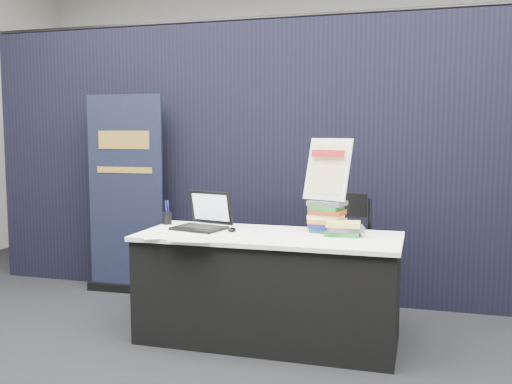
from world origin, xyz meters
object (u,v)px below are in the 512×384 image
object	(u,v)px
laptop	(201,220)
book_stack_short	(344,229)
info_sign	(328,170)
book_stack_tall	(326,217)
stacking_chair	(337,255)
pullup_banner	(126,206)
display_table	(268,287)

from	to	relation	value
laptop	book_stack_short	xyz separation A→B (m)	(1.03, 0.01, -0.01)
book_stack_short	info_sign	size ratio (longest dim) A/B	0.54
book_stack_tall	info_sign	bearing A→B (deg)	90.00
book_stack_short	stacking_chair	world-z (taller)	stacking_chair
book_stack_tall	pullup_banner	distance (m)	2.02
display_table	info_sign	xyz separation A→B (m)	(0.37, 0.22, 0.81)
book_stack_tall	stacking_chair	size ratio (longest dim) A/B	0.26
book_stack_tall	stacking_chair	xyz separation A→B (m)	(0.05, 0.17, -0.30)
book_stack_tall	info_sign	size ratio (longest dim) A/B	0.58
laptop	info_sign	xyz separation A→B (m)	(0.90, 0.14, 0.38)
laptop	stacking_chair	distance (m)	1.03
display_table	pullup_banner	size ratio (longest dim) A/B	1.01
display_table	stacking_chair	world-z (taller)	stacking_chair
book_stack_tall	book_stack_short	bearing A→B (deg)	-36.07
display_table	pullup_banner	distance (m)	1.80
info_sign	pullup_banner	xyz separation A→B (m)	(-1.92, 0.59, -0.40)
book_stack_short	laptop	bearing A→B (deg)	-179.31
book_stack_tall	book_stack_short	size ratio (longest dim) A/B	1.06
display_table	info_sign	distance (m)	0.92
info_sign	pullup_banner	world-z (taller)	pullup_banner
laptop	pullup_banner	xyz separation A→B (m)	(-1.02, 0.73, -0.02)
laptop	stacking_chair	bearing A→B (deg)	30.12
book_stack_tall	pullup_banner	bearing A→B (deg)	162.17
book_stack_short	pullup_banner	bearing A→B (deg)	160.79
book_stack_short	pullup_banner	xyz separation A→B (m)	(-2.05, 0.71, -0.01)
laptop	book_stack_tall	size ratio (longest dim) A/B	1.56
laptop	book_stack_short	size ratio (longest dim) A/B	1.66
laptop	pullup_banner	bearing A→B (deg)	158.37
laptop	book_stack_short	bearing A→B (deg)	14.58
pullup_banner	display_table	bearing A→B (deg)	-29.24
book_stack_tall	laptop	bearing A→B (deg)	-173.00
laptop	info_sign	world-z (taller)	info_sign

